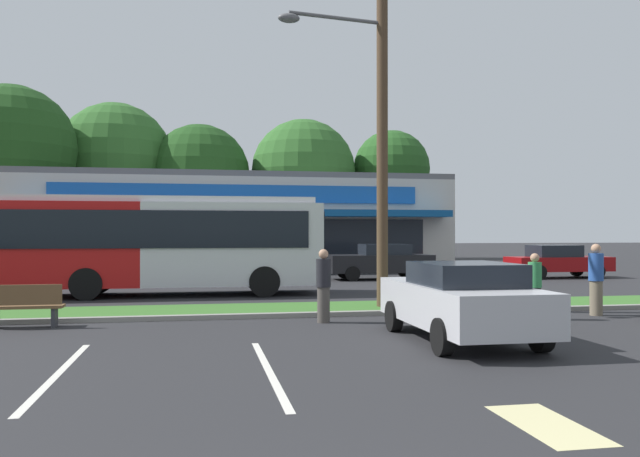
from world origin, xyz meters
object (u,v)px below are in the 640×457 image
(bus_stop_bench, at_px, (24,305))
(pedestrian_far, at_px, (324,286))
(city_bus, at_px, (124,242))
(car_1, at_px, (461,300))
(utility_pole, at_px, (378,97))
(pedestrian_by_pole, at_px, (596,279))
(car_4, at_px, (380,261))
(car_3, at_px, (558,261))
(pedestrian_near_bench, at_px, (535,286))

(bus_stop_bench, distance_m, pedestrian_far, 6.59)
(city_bus, relative_size, bus_stop_bench, 8.11)
(car_1, bearing_deg, bus_stop_bench, 68.69)
(utility_pole, relative_size, pedestrian_by_pole, 5.93)
(utility_pole, height_order, pedestrian_by_pole, utility_pole)
(bus_stop_bench, relative_size, car_4, 0.35)
(pedestrian_by_pole, bearing_deg, city_bus, 116.93)
(city_bus, relative_size, pedestrian_by_pole, 7.22)
(car_3, height_order, car_4, car_4)
(car_4, height_order, pedestrian_far, pedestrian_far)
(pedestrian_near_bench, bearing_deg, car_4, 115.93)
(car_1, relative_size, car_3, 0.96)
(pedestrian_by_pole, height_order, pedestrian_far, pedestrian_by_pole)
(pedestrian_near_bench, bearing_deg, car_3, 83.32)
(car_1, height_order, car_4, car_4)
(city_bus, xyz_separation_m, car_1, (7.35, -10.31, -0.98))
(car_4, relative_size, pedestrian_by_pole, 2.58)
(city_bus, distance_m, pedestrian_far, 9.06)
(utility_pole, bearing_deg, car_1, -86.94)
(utility_pole, xyz_separation_m, car_1, (0.26, -4.91, -4.89))
(car_3, relative_size, pedestrian_near_bench, 2.93)
(city_bus, distance_m, car_3, 19.42)
(car_1, relative_size, car_4, 0.96)
(pedestrian_far, bearing_deg, car_1, 80.38)
(city_bus, relative_size, car_4, 2.80)
(city_bus, relative_size, pedestrian_near_bench, 8.20)
(city_bus, bearing_deg, pedestrian_far, -53.87)
(bus_stop_bench, height_order, pedestrian_by_pole, pedestrian_by_pole)
(bus_stop_bench, xyz_separation_m, pedestrian_near_bench, (11.65, -0.81, 0.29))
(utility_pole, xyz_separation_m, bus_stop_bench, (-8.41, -1.53, -5.18))
(utility_pole, relative_size, car_3, 2.30)
(utility_pole, distance_m, car_3, 16.46)
(car_4, bearing_deg, utility_pole, 73.60)
(pedestrian_near_bench, height_order, pedestrian_far, pedestrian_far)
(utility_pole, xyz_separation_m, city_bus, (-7.09, 5.40, -3.91))
(utility_pole, height_order, car_4, utility_pole)
(car_3, distance_m, pedestrian_near_bench, 15.40)
(city_bus, height_order, pedestrian_near_bench, city_bus)
(utility_pole, distance_m, pedestrian_by_pole, 7.27)
(utility_pole, bearing_deg, bus_stop_bench, -169.71)
(car_4, bearing_deg, bus_stop_bench, 47.34)
(pedestrian_near_bench, bearing_deg, car_1, -112.91)
(city_bus, xyz_separation_m, car_4, (10.38, 5.77, -0.96))
(car_3, relative_size, pedestrian_far, 2.74)
(car_4, bearing_deg, car_1, 79.35)
(pedestrian_near_bench, relative_size, pedestrian_far, 0.93)
(car_3, xyz_separation_m, car_4, (-8.30, 0.56, 0.04))
(car_3, bearing_deg, pedestrian_far, -136.98)
(utility_pole, height_order, car_1, utility_pole)
(pedestrian_near_bench, xyz_separation_m, pedestrian_far, (-5.07, 0.41, 0.06))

